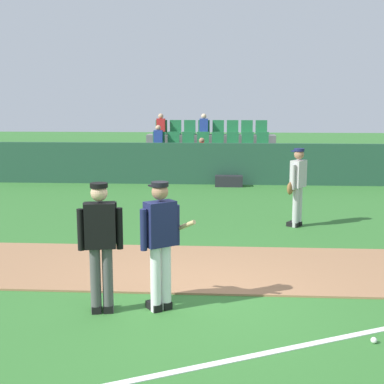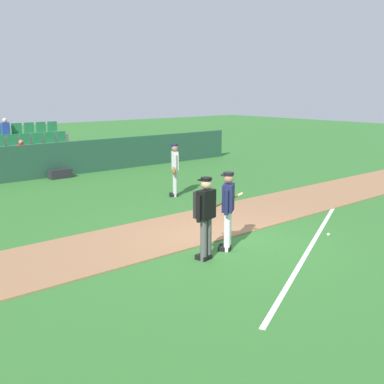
{
  "view_description": "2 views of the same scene",
  "coord_description": "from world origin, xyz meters",
  "px_view_note": "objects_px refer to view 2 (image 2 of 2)",
  "views": [
    {
      "loc": [
        0.58,
        -7.09,
        2.81
      ],
      "look_at": [
        0.01,
        1.78,
        1.28
      ],
      "focal_mm": 49.97,
      "sensor_mm": 36.0,
      "label": 1
    },
    {
      "loc": [
        -7.34,
        -7.38,
        3.51
      ],
      "look_at": [
        0.17,
        1.5,
        0.97
      ],
      "focal_mm": 44.19,
      "sensor_mm": 36.0,
      "label": 2
    }
  ],
  "objects_px": {
    "baseball": "(328,234)",
    "equipment_bag": "(60,174)",
    "umpire_home_plate": "(205,214)",
    "runner_grey_jersey": "(175,168)",
    "batter_navy_jersey": "(228,208)"
  },
  "relations": [
    {
      "from": "batter_navy_jersey",
      "to": "runner_grey_jersey",
      "type": "relative_size",
      "value": 1.0
    },
    {
      "from": "umpire_home_plate",
      "to": "runner_grey_jersey",
      "type": "bearing_deg",
      "value": 57.77
    },
    {
      "from": "runner_grey_jersey",
      "to": "baseball",
      "type": "bearing_deg",
      "value": -88.46
    },
    {
      "from": "batter_navy_jersey",
      "to": "umpire_home_plate",
      "type": "height_order",
      "value": "same"
    },
    {
      "from": "batter_navy_jersey",
      "to": "runner_grey_jersey",
      "type": "xyz_separation_m",
      "value": [
        2.45,
        5.0,
        -0.01
      ]
    },
    {
      "from": "baseball",
      "to": "equipment_bag",
      "type": "xyz_separation_m",
      "value": [
        -1.65,
        11.41,
        0.14
      ]
    },
    {
      "from": "umpire_home_plate",
      "to": "baseball",
      "type": "distance_m",
      "value": 3.6
    },
    {
      "from": "baseball",
      "to": "umpire_home_plate",
      "type": "bearing_deg",
      "value": 167.83
    },
    {
      "from": "batter_navy_jersey",
      "to": "equipment_bag",
      "type": "bearing_deg",
      "value": 84.78
    },
    {
      "from": "baseball",
      "to": "batter_navy_jersey",
      "type": "bearing_deg",
      "value": 161.78
    },
    {
      "from": "umpire_home_plate",
      "to": "runner_grey_jersey",
      "type": "xyz_separation_m",
      "value": [
        3.23,
        5.13,
        -0.04
      ]
    },
    {
      "from": "runner_grey_jersey",
      "to": "baseball",
      "type": "relative_size",
      "value": 23.78
    },
    {
      "from": "umpire_home_plate",
      "to": "baseball",
      "type": "relative_size",
      "value": 23.78
    },
    {
      "from": "batter_navy_jersey",
      "to": "baseball",
      "type": "relative_size",
      "value": 23.78
    },
    {
      "from": "equipment_bag",
      "to": "baseball",
      "type": "bearing_deg",
      "value": -81.79
    }
  ]
}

